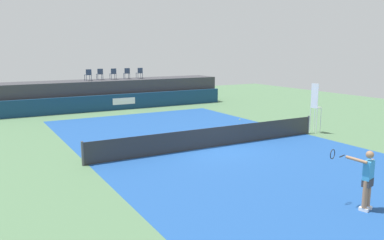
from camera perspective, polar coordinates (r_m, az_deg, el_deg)
name	(u,v)px	position (r m, az deg, el deg)	size (l,w,h in m)	color
ground_plane	(184,135)	(21.27, -1.20, -2.22)	(48.00, 48.00, 0.00)	#4C704C
court_inner	(214,147)	(18.75, 3.16, -3.93)	(12.00, 22.00, 0.00)	#1C478C
sponsor_wall	(119,102)	(30.69, -10.54, 2.60)	(18.00, 0.22, 1.20)	navy
spectator_platform	(112,93)	(32.33, -11.62, 3.83)	(18.00, 2.80, 2.20)	#38383D
spectator_chair_far_left	(88,74)	(31.43, -14.88, 6.44)	(0.47, 0.47, 0.89)	#2D3D56
spectator_chair_left	(100,74)	(32.15, -13.27, 6.59)	(0.46, 0.46, 0.89)	#2D3D56
spectator_chair_center	(113,73)	(32.32, -11.41, 6.68)	(0.45, 0.45, 0.89)	#2D3D56
spectator_chair_right	(127,73)	(32.77, -9.47, 6.79)	(0.48, 0.48, 0.89)	#2D3D56
spectator_chair_far_right	(140,73)	(33.07, -7.64, 6.86)	(0.44, 0.44, 0.89)	#2D3D56
umpire_chair	(315,105)	(22.65, 17.50, 2.15)	(0.51, 0.51, 2.76)	white
tennis_net	(214,137)	(18.64, 3.17, -2.53)	(12.40, 0.02, 0.95)	#2D2D2D
net_post_near	(83,154)	(16.25, -15.65, -4.73)	(0.10, 0.10, 1.00)	#4C4C51
net_post_far	(308,125)	(22.53, 16.58, -0.65)	(0.10, 0.10, 1.00)	#4C4C51
tennis_player	(367,178)	(12.38, 24.10, -7.73)	(0.92, 1.11, 1.77)	white
tennis_ball	(240,120)	(25.96, 6.97, 0.06)	(0.07, 0.07, 0.07)	#D8EA33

